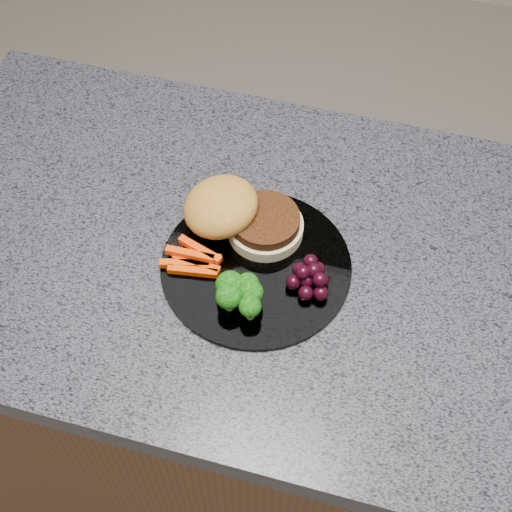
{
  "coord_description": "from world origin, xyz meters",
  "views": [
    {
      "loc": [
        0.07,
        -0.55,
        1.7
      ],
      "look_at": [
        -0.07,
        -0.03,
        0.93
      ],
      "focal_mm": 50.0,
      "sensor_mm": 36.0,
      "label": 1
    }
  ],
  "objects_px": {
    "island_cabinet": "(294,402)",
    "grape_bunch": "(310,278)",
    "burger": "(237,215)",
    "plate": "(256,266)"
  },
  "relations": [
    {
      "from": "island_cabinet",
      "to": "burger",
      "type": "distance_m",
      "value": 0.51
    },
    {
      "from": "island_cabinet",
      "to": "burger",
      "type": "height_order",
      "value": "burger"
    },
    {
      "from": "island_cabinet",
      "to": "plate",
      "type": "bearing_deg",
      "value": -159.19
    },
    {
      "from": "island_cabinet",
      "to": "grape_bunch",
      "type": "xyz_separation_m",
      "value": [
        0.01,
        -0.04,
        0.49
      ]
    },
    {
      "from": "grape_bunch",
      "to": "plate",
      "type": "bearing_deg",
      "value": 171.65
    },
    {
      "from": "island_cabinet",
      "to": "grape_bunch",
      "type": "height_order",
      "value": "grape_bunch"
    },
    {
      "from": "island_cabinet",
      "to": "burger",
      "type": "relative_size",
      "value": 6.28
    },
    {
      "from": "island_cabinet",
      "to": "burger",
      "type": "bearing_deg",
      "value": 164.99
    },
    {
      "from": "plate",
      "to": "grape_bunch",
      "type": "height_order",
      "value": "grape_bunch"
    },
    {
      "from": "burger",
      "to": "grape_bunch",
      "type": "distance_m",
      "value": 0.14
    }
  ]
}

